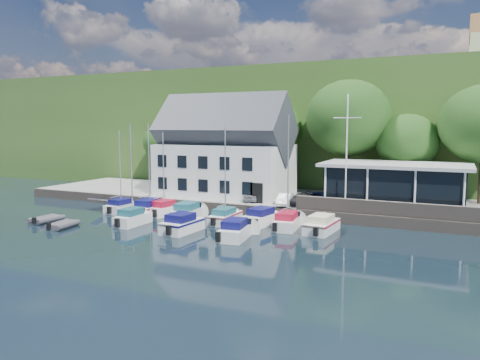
{
  "coord_description": "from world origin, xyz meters",
  "views": [
    {
      "loc": [
        16.16,
        -29.23,
        8.61
      ],
      "look_at": [
        -1.67,
        9.0,
        3.65
      ],
      "focal_mm": 35.0,
      "sensor_mm": 36.0,
      "label": 1
    }
  ],
  "objects": [
    {
      "name": "ground",
      "position": [
        0.0,
        0.0,
        0.0
      ],
      "size": [
        180.0,
        180.0,
        0.0
      ],
      "primitive_type": "plane",
      "color": "black",
      "rests_on": "ground"
    },
    {
      "name": "quay",
      "position": [
        0.0,
        17.5,
        0.5
      ],
      "size": [
        60.0,
        13.0,
        1.0
      ],
      "primitive_type": "cube",
      "color": "gray",
      "rests_on": "ground"
    },
    {
      "name": "quay_face",
      "position": [
        0.0,
        11.0,
        0.5
      ],
      "size": [
        60.0,
        0.3,
        1.0
      ],
      "primitive_type": "cube",
      "color": "#62574E",
      "rests_on": "ground"
    },
    {
      "name": "hillside",
      "position": [
        0.0,
        62.0,
        8.0
      ],
      "size": [
        160.0,
        75.0,
        16.0
      ],
      "primitive_type": "cube",
      "color": "#2D4D1D",
      "rests_on": "ground"
    },
    {
      "name": "field_patch",
      "position": [
        8.0,
        70.0,
        16.15
      ],
      "size": [
        50.0,
        30.0,
        0.3
      ],
      "primitive_type": "cube",
      "color": "#5C6331",
      "rests_on": "hillside"
    },
    {
      "name": "harbor_building",
      "position": [
        -7.0,
        16.5,
        5.35
      ],
      "size": [
        14.4,
        8.2,
        8.7
      ],
      "primitive_type": null,
      "color": "white",
      "rests_on": "quay"
    },
    {
      "name": "club_pavilion",
      "position": [
        11.0,
        16.0,
        3.05
      ],
      "size": [
        13.2,
        7.2,
        4.1
      ],
      "primitive_type": null,
      "color": "black",
      "rests_on": "quay"
    },
    {
      "name": "seawall",
      "position": [
        12.0,
        11.4,
        1.6
      ],
      "size": [
        18.0,
        0.5,
        1.2
      ],
      "primitive_type": "cube",
      "color": "#62574E",
      "rests_on": "quay"
    },
    {
      "name": "gangway",
      "position": [
        -16.5,
        9.0,
        0.0
      ],
      "size": [
        1.2,
        6.0,
        1.4
      ],
      "primitive_type": null,
      "color": "#B9B9BD",
      "rests_on": "ground"
    },
    {
      "name": "car_silver",
      "position": [
        -2.61,
        13.72,
        1.63
      ],
      "size": [
        2.54,
        4.0,
        1.27
      ],
      "primitive_type": "imported",
      "rotation": [
        0.0,
        0.0,
        0.3
      ],
      "color": "#B3B4B8",
      "rests_on": "quay"
    },
    {
      "name": "car_white",
      "position": [
        1.44,
        12.5,
        1.57
      ],
      "size": [
        1.62,
        3.59,
        1.14
      ],
      "primitive_type": "imported",
      "rotation": [
        0.0,
        0.0,
        0.12
      ],
      "color": "silver",
      "rests_on": "quay"
    },
    {
      "name": "car_dgrey",
      "position": [
        2.73,
        13.61,
        1.54
      ],
      "size": [
        2.57,
        4.03,
        1.09
      ],
      "primitive_type": "imported",
      "rotation": [
        0.0,
        0.0,
        -0.3
      ],
      "color": "#323338",
      "rests_on": "quay"
    },
    {
      "name": "car_blue",
      "position": [
        4.24,
        13.82,
        1.67
      ],
      "size": [
        1.8,
        4.01,
        1.34
      ],
      "primitive_type": "imported",
      "rotation": [
        0.0,
        0.0,
        -0.06
      ],
      "color": "navy",
      "rests_on": "quay"
    },
    {
      "name": "flagpole",
      "position": [
        7.2,
        12.36,
        6.16
      ],
      "size": [
        2.48,
        0.2,
        10.32
      ],
      "primitive_type": null,
      "color": "white",
      "rests_on": "quay"
    },
    {
      "name": "tree_0",
      "position": [
        -18.86,
        22.56,
        4.99
      ],
      "size": [
        5.84,
        5.84,
        7.98
      ],
      "primitive_type": null,
      "color": "#123810",
      "rests_on": "quay"
    },
    {
      "name": "tree_1",
      "position": [
        -10.85,
        21.93,
        6.06
      ],
      "size": [
        7.4,
        7.4,
        10.11
      ],
      "primitive_type": null,
      "color": "#123810",
      "rests_on": "quay"
    },
    {
      "name": "tree_2",
      "position": [
        -4.17,
        22.53,
        6.3
      ],
      "size": [
        7.76,
        7.76,
        10.6
      ],
      "primitive_type": null,
      "color": "#123810",
      "rests_on": "quay"
    },
    {
      "name": "tree_3",
      "position": [
        5.26,
        21.96,
        7.25
      ],
      "size": [
        9.15,
        9.15,
        12.51
      ],
      "primitive_type": null,
      "color": "#123810",
      "rests_on": "quay"
    },
    {
      "name": "tree_4",
      "position": [
        11.34,
        22.16,
        5.39
      ],
      "size": [
        6.43,
        6.43,
        8.79
      ],
      "primitive_type": null,
      "color": "#123810",
      "rests_on": "quay"
    },
    {
      "name": "boat_r1_0",
      "position": [
        -13.94,
        7.33,
        4.13
      ],
      "size": [
        2.08,
        5.09,
        8.26
      ],
      "primitive_type": null,
      "rotation": [
        0.0,
        0.0,
        -0.06
      ],
      "color": "silver",
      "rests_on": "ground"
    },
    {
      "name": "boat_r1_1",
      "position": [
        -10.63,
        7.55,
        4.66
      ],
      "size": [
        2.65,
        6.96,
        9.33
      ],
      "primitive_type": null,
      "rotation": [
        0.0,
        0.0,
        0.09
      ],
      "color": "silver",
      "rests_on": "ground"
    },
    {
      "name": "boat_r1_2",
      "position": [
        -9.2,
        7.86,
        4.45
      ],
      "size": [
        2.76,
        5.66,
        8.9
      ],
      "primitive_type": null,
      "rotation": [
        0.0,
        0.0,
        -0.16
      ],
      "color": "silver",
      "rests_on": "ground"
    },
    {
      "name": "boat_r1_3",
      "position": [
        -6.07,
        7.15,
        0.78
      ],
      "size": [
        2.64,
        6.08,
        1.57
      ],
      "primitive_type": null,
      "rotation": [
        0.0,
        0.0,
        0.1
      ],
      "color": "silver",
      "rests_on": "ground"
    },
    {
      "name": "boat_r1_4",
      "position": [
        -2.25,
        7.17,
        4.12
      ],
      "size": [
        1.8,
        5.86,
        8.23
      ],
      "primitive_type": null,
      "rotation": [
        0.0,
        0.0,
        0.01
      ],
      "color": "silver",
      "rests_on": "ground"
    },
    {
      "name": "boat_r1_5",
      "position": [
        0.99,
        7.8,
        0.76
      ],
      "size": [
        2.83,
        6.23,
        1.52
      ],
      "primitive_type": null,
      "rotation": [
        0.0,
        0.0,
        -0.15
      ],
      "color": "silver",
      "rests_on": "ground"
    },
    {
      "name": "boat_r1_6",
      "position": [
        3.49,
        7.36,
        4.33
      ],
      "size": [
        2.61,
        6.16,
        8.66
      ],
      "primitive_type": null,
      "rotation": [
        0.0,
        0.0,
        0.12
      ],
      "color": "silver",
      "rests_on": "ground"
    },
    {
      "name": "boat_r1_7",
      "position": [
        6.5,
        7.1,
        0.73
      ],
      "size": [
        2.44,
        6.03,
        1.46
      ],
      "primitive_type": null,
      "rotation": [
        0.0,
        0.0,
        -0.07
      ],
      "color": "silver",
      "rests_on": "ground"
    },
    {
      "name": "boat_r2_1",
      "position": [
        -9.11,
        2.93,
        4.59
      ],
      "size": [
        1.8,
        5.3,
        9.17
      ],
      "primitive_type": null,
      "rotation": [
        0.0,
        0.0,
        0.01
      ],
      "color": "silver",
      "rests_on": "ground"
    },
    {
      "name": "boat_r2_2",
      "position": [
        -3.78,
        2.43,
        0.78
      ],
      "size": [
        2.49,
        5.7,
        1.56
      ],
      "primitive_type": null,
      "rotation": [
        0.0,
        0.0,
        -0.06
      ],
      "color": "silver",
      "rests_on": "ground"
    },
    {
      "name": "boat_r2_3",
      "position": [
        1.07,
        2.4,
        0.75
      ],
      "size": [
        2.84,
        6.23,
        1.5
      ],
      "primitive_type": null,
      "rotation": [
        0.0,
        0.0,
        0.15
      ],
      "color": "silver",
      "rests_on": "ground"
    },
    {
      "name": "dinghy_0",
      "position": [
        -16.83,
        0.58,
        0.35
      ],
      "size": [
        1.98,
        3.08,
        0.69
      ],
      "primitive_type": null,
      "rotation": [
        0.0,
        0.0,
        -0.07
      ],
      "color": "#3D3C41",
      "rests_on": "ground"
    },
    {
      "name": "dinghy_1",
      "position": [
        -13.75,
        -0.5,
        0.33
      ],
      "size": [
        2.0,
        3.02,
        0.67
      ],
      "primitive_type": null,
      "rotation": [
        0.0,
        0.0,
        0.1
      ],
      "color": "#3D3C41",
      "rests_on": "ground"
    }
  ]
}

